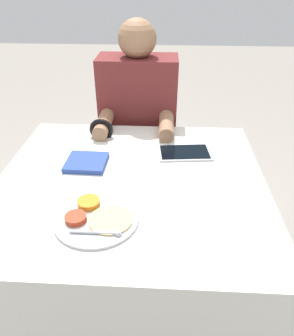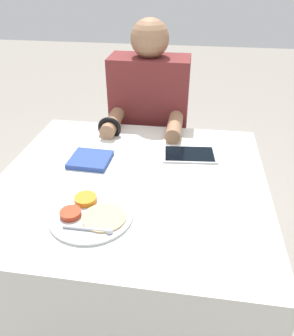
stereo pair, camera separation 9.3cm
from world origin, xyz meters
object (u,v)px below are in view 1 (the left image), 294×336
thali_tray (96,217)px  tablet_device (185,153)px  person_diner (139,144)px  red_notebook (86,163)px

thali_tray → tablet_device: 0.53m
tablet_device → person_diner: 0.50m
tablet_device → person_diner: size_ratio=0.19×
thali_tray → person_diner: (0.07, 0.84, -0.19)m
red_notebook → person_diner: bearing=72.0°
person_diner → thali_tray: bearing=-94.6°
thali_tray → person_diner: 0.86m
thali_tray → red_notebook: 0.34m
person_diner → red_notebook: bearing=-108.0°
red_notebook → person_diner: person_diner is taller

